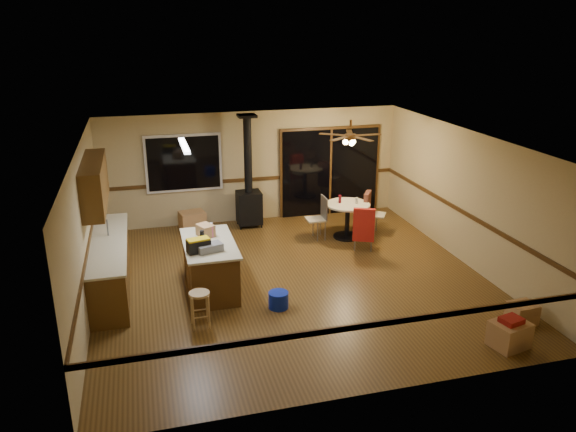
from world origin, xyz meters
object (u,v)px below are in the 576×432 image
object	(u,v)px
toolbox_grey	(209,248)
box_corner_b	(522,313)
chair_near	(364,225)
box_corner_a	(509,334)
toolbox_black	(199,246)
chair_right	(368,208)
dining_table	(347,214)
kitchen_island	(210,266)
chair_left	(320,213)
blue_bucket	(278,300)
bar_stool	(200,309)
wood_stove	(249,196)
box_under_window	(192,221)

from	to	relation	value
toolbox_grey	box_corner_b	xyz separation A→B (m)	(4.64, -2.04, -0.80)
chair_near	box_corner_a	world-z (taller)	chair_near
toolbox_grey	toolbox_black	size ratio (longest dim) A/B	1.11
chair_near	chair_right	distance (m)	1.14
chair_right	chair_near	bearing A→B (deg)	-117.06
toolbox_grey	chair_near	size ratio (longest dim) A/B	0.60
dining_table	box_corner_b	bearing A→B (deg)	-72.19
kitchen_island	box_corner_b	size ratio (longest dim) A/B	4.10
toolbox_grey	chair_left	bearing A→B (deg)	40.31
kitchen_island	blue_bucket	bearing A→B (deg)	-44.14
chair_right	bar_stool	bearing A→B (deg)	-142.36
wood_stove	dining_table	size ratio (longest dim) A/B	2.63
chair_right	box_corner_a	world-z (taller)	chair_right
chair_near	chair_left	bearing A→B (deg)	122.72
toolbox_grey	chair_right	world-z (taller)	toolbox_grey
wood_stove	box_under_window	xyz separation A→B (m)	(-1.31, 0.05, -0.51)
chair_near	box_corner_a	size ratio (longest dim) A/B	1.36
bar_stool	chair_near	size ratio (longest dim) A/B	0.84
wood_stove	blue_bucket	size ratio (longest dim) A/B	7.53
wood_stove	toolbox_black	bearing A→B (deg)	-113.88
kitchen_island	box_corner_a	size ratio (longest dim) A/B	3.27
toolbox_black	toolbox_grey	bearing A→B (deg)	-6.95
blue_bucket	wood_stove	bearing A→B (deg)	85.70
toolbox_black	blue_bucket	bearing A→B (deg)	-25.92
wood_stove	box_corner_b	xyz separation A→B (m)	(3.30, -5.49, -0.56)
chair_left	chair_right	distance (m)	1.14
wood_stove	toolbox_grey	xyz separation A→B (m)	(-1.34, -3.45, 0.24)
toolbox_grey	box_corner_a	size ratio (longest dim) A/B	0.82
toolbox_black	dining_table	xyz separation A→B (m)	(3.46, 2.16, -0.47)
wood_stove	chair_right	bearing A→B (deg)	-24.24
blue_bucket	chair_right	bearing A→B (deg)	46.09
chair_near	box_corner_b	size ratio (longest dim) A/B	1.71
chair_right	box_under_window	size ratio (longest dim) A/B	1.27
toolbox_grey	toolbox_black	world-z (taller)	toolbox_black
toolbox_grey	chair_right	xyz separation A→B (m)	(3.83, 2.33, -0.37)
toolbox_grey	blue_bucket	bearing A→B (deg)	-28.72
bar_stool	chair_left	bearing A→B (deg)	46.41
box_corner_b	toolbox_grey	bearing A→B (deg)	156.25
chair_right	box_corner_a	distance (m)	4.93
kitchen_island	chair_near	xyz separation A→B (m)	(3.27, 0.92, 0.14)
toolbox_black	chair_near	distance (m)	3.74
box_corner_b	box_under_window	bearing A→B (deg)	129.75
bar_stool	box_corner_a	bearing A→B (deg)	-21.99
chair_left	bar_stool	bearing A→B (deg)	-133.59
chair_near	box_under_window	size ratio (longest dim) A/B	1.27
wood_stove	box_corner_a	xyz separation A→B (m)	(2.68, -6.03, -0.53)
chair_right	dining_table	bearing A→B (deg)	-164.93
kitchen_island	box_under_window	bearing A→B (deg)	90.17
bar_stool	wood_stove	bearing A→B (deg)	69.25
kitchen_island	wood_stove	distance (m)	3.33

